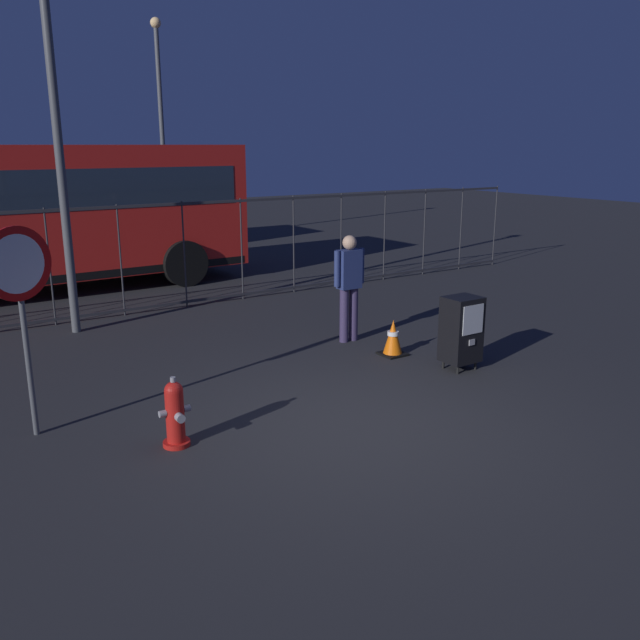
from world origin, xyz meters
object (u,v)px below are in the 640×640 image
at_px(stop_sign, 20,288).
at_px(traffic_cone, 393,338).
at_px(fire_hydrant, 175,414).
at_px(street_light_near_left, 161,115).
at_px(newspaper_box_primary, 461,329).
at_px(street_light_near_right, 52,75).
at_px(pedestrian, 349,282).

bearing_deg(stop_sign, traffic_cone, 0.77).
relative_size(fire_hydrant, street_light_near_left, 0.11).
bearing_deg(newspaper_box_primary, stop_sign, 170.00).
bearing_deg(fire_hydrant, street_light_near_right, 87.33).
xyz_separation_m(fire_hydrant, newspaper_box_primary, (4.17, 0.14, 0.22)).
height_order(traffic_cone, street_light_near_right, street_light_near_right).
xyz_separation_m(stop_sign, traffic_cone, (4.96, 0.07, -1.34)).
bearing_deg(street_light_near_left, fire_hydrant, -110.65).
height_order(pedestrian, street_light_near_right, street_light_near_right).
bearing_deg(street_light_near_right, street_light_near_left, 60.96).
height_order(newspaper_box_primary, stop_sign, stop_sign).
distance_m(fire_hydrant, newspaper_box_primary, 4.18).
relative_size(pedestrian, street_light_near_right, 0.24).
relative_size(traffic_cone, street_light_near_left, 0.08).
height_order(fire_hydrant, pedestrian, pedestrian).
height_order(pedestrian, traffic_cone, pedestrian).
xyz_separation_m(traffic_cone, street_light_near_right, (-3.58, 3.86, 3.76)).
bearing_deg(traffic_cone, street_light_near_right, 132.78).
bearing_deg(traffic_cone, pedestrian, 97.15).
distance_m(stop_sign, pedestrian, 4.99).
bearing_deg(traffic_cone, street_light_near_left, 83.16).
relative_size(pedestrian, traffic_cone, 3.15).
height_order(stop_sign, traffic_cone, stop_sign).
bearing_deg(newspaper_box_primary, pedestrian, 103.84).
distance_m(fire_hydrant, street_light_near_left, 15.67).
xyz_separation_m(fire_hydrant, street_light_near_right, (0.23, 5.01, 3.66)).
relative_size(traffic_cone, street_light_near_right, 0.08).
bearing_deg(pedestrian, newspaper_box_primary, -76.16).
distance_m(stop_sign, traffic_cone, 5.14).
relative_size(street_light_near_left, street_light_near_right, 0.96).
distance_m(fire_hydrant, stop_sign, 2.01).
xyz_separation_m(fire_hydrant, traffic_cone, (3.81, 1.14, -0.09)).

